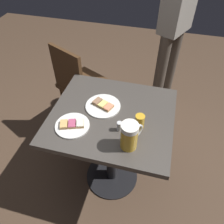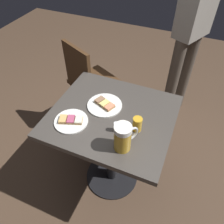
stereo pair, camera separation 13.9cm
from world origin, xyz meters
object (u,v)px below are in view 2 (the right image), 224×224
plate_far (105,105)px  salt_shaker (116,127)px  beer_glass_small (137,124)px  beer_mug (123,137)px  cafe_chair (89,80)px  patron_standing (192,28)px  plate_near (71,121)px

plate_far → salt_shaker: (0.17, 0.15, 0.02)m
beer_glass_small → beer_mug: bearing=-11.5°
plate_far → cafe_chair: size_ratio=0.25×
salt_shaker → cafe_chair: (-0.64, -0.53, -0.26)m
beer_mug → cafe_chair: bearing=-140.7°
beer_mug → patron_standing: (-1.26, 0.14, 0.09)m
plate_near → plate_far: same height
plate_far → beer_glass_small: size_ratio=2.54×
beer_glass_small → plate_near: bearing=-75.8°
beer_mug → cafe_chair: (-0.74, -0.60, -0.32)m
salt_shaker → patron_standing: 1.19m
beer_mug → beer_glass_small: (-0.15, 0.03, -0.04)m
plate_far → cafe_chair: bearing=-141.5°
plate_near → beer_mug: beer_mug is taller
beer_mug → beer_glass_small: bearing=168.5°
plate_near → beer_mug: size_ratio=1.22×
plate_far → beer_glass_small: beer_glass_small is taller
plate_near → patron_standing: (-1.20, 0.50, 0.17)m
plate_far → beer_mug: beer_mug is taller
plate_far → salt_shaker: bearing=41.6°
beer_glass_small → patron_standing: patron_standing is taller
beer_mug → cafe_chair: beer_mug is taller
beer_glass_small → salt_shaker: (0.06, -0.11, -0.01)m
patron_standing → beer_mug: bearing=18.8°
beer_glass_small → cafe_chair: size_ratio=0.10×
salt_shaker → patron_standing: (-1.16, 0.22, 0.14)m
salt_shaker → plate_far: bearing=-138.4°
beer_glass_small → patron_standing: 1.12m
beer_mug → cafe_chair: size_ratio=0.19×
salt_shaker → patron_standing: bearing=169.1°
cafe_chair → plate_near: bearing=-44.7°
plate_near → patron_standing: size_ratio=0.13×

